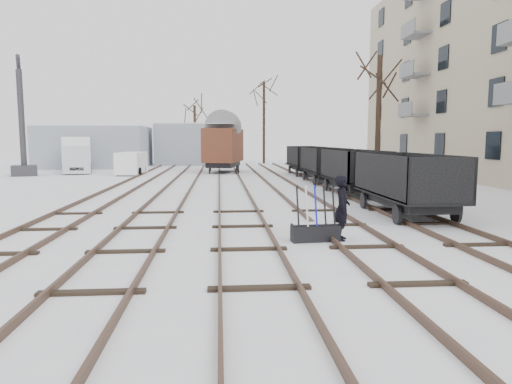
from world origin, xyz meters
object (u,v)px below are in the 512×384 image
at_px(ground_frame, 315,231).
at_px(box_van_wagon, 223,144).
at_px(worker, 342,208).
at_px(lorry, 76,154).
at_px(crane, 24,145).
at_px(panel_van, 132,163).
at_px(freight_wagon_a, 406,192).

xyz_separation_m(ground_frame, box_van_wagon, (-2.19, 26.58, 2.06)).
distance_m(worker, lorry, 31.29).
height_order(ground_frame, worker, worker).
xyz_separation_m(lorry, crane, (-2.88, -3.18, 0.83)).
height_order(panel_van, crane, crane).
xyz_separation_m(ground_frame, panel_van, (-9.43, 24.56, 0.63)).
distance_m(ground_frame, lorry, 31.04).
xyz_separation_m(ground_frame, lorry, (-14.49, 27.43, 1.24)).
distance_m(freight_wagon_a, crane, 29.62).
distance_m(ground_frame, crane, 29.90).
relative_size(ground_frame, crane, 0.17).
xyz_separation_m(worker, panel_van, (-10.18, 24.46, 0.03)).
relative_size(ground_frame, freight_wagon_a, 0.27).
bearing_deg(box_van_wagon, freight_wagon_a, -61.95).
bearing_deg(lorry, worker, -76.71).
bearing_deg(freight_wagon_a, panel_van, 123.37).
relative_size(worker, box_van_wagon, 0.31).
distance_m(ground_frame, freight_wagon_a, 5.75).
height_order(ground_frame, crane, crane).
distance_m(ground_frame, panel_van, 26.31).
relative_size(worker, crane, 0.20).
bearing_deg(crane, worker, -74.05).
height_order(freight_wagon_a, lorry, lorry).
height_order(freight_wagon_a, panel_van, freight_wagon_a).
xyz_separation_m(lorry, panel_van, (5.05, -2.87, -0.61)).
bearing_deg(ground_frame, worker, 2.01).
xyz_separation_m(worker, crane, (-18.12, 24.15, 1.47)).
bearing_deg(worker, panel_van, 38.42).
xyz_separation_m(ground_frame, worker, (0.75, 0.10, 0.60)).
relative_size(worker, freight_wagon_a, 0.33).
bearing_deg(panel_van, worker, -64.67).
distance_m(worker, panel_van, 26.49).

